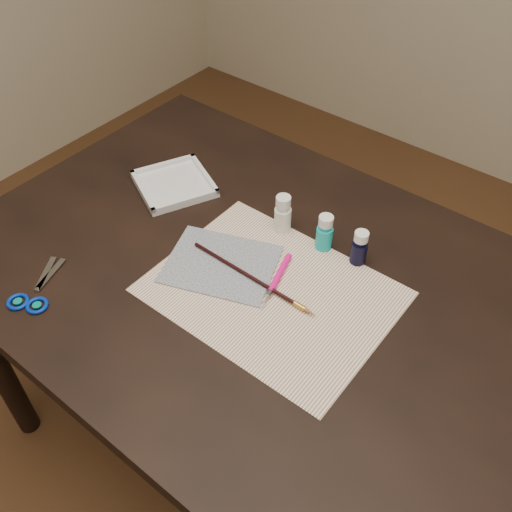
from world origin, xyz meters
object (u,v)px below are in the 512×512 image
Objects in this scene: paint_bottle_cyan at (325,233)px; paint_bottle_navy at (359,248)px; paper at (272,291)px; palette_tray at (174,184)px; scissors at (38,284)px; paint_bottle_white at (283,214)px; canvas at (221,264)px.

paint_bottle_navy is (0.08, 0.01, -0.00)m from paint_bottle_cyan.
paper is at bearing -92.96° from paint_bottle_cyan.
paint_bottle_cyan is 0.41m from palette_tray.
paint_bottle_navy is 0.48× the size of scissors.
scissors is (-0.39, -0.29, 0.00)m from paper.
palette_tray is at bearing -172.61° from paint_bottle_white.
paper is 0.42m from palette_tray.
palette_tray is (-0.49, -0.06, -0.03)m from paint_bottle_navy.
canvas is 0.30m from paint_bottle_navy.
paint_bottle_white is 0.54m from scissors.
paint_bottle_cyan is 1.06× the size of paint_bottle_navy.
paper is 0.13m from canvas.
paint_bottle_white is at bearing 7.39° from palette_tray.
paint_bottle_white is 0.54× the size of palette_tray.
palette_tray is (-0.30, -0.04, -0.04)m from paint_bottle_white.
palette_tray is (-0.27, 0.13, 0.01)m from canvas.
scissors is (-0.29, -0.45, -0.04)m from paint_bottle_white.
paint_bottle_cyan is 0.08m from paint_bottle_navy.
paper is at bearing -116.49° from paint_bottle_navy.
paper is 0.49m from scissors.
canvas is 2.73× the size of paint_bottle_navy.
paper is 0.20m from paint_bottle_white.
paper is 2.75× the size of scissors.
canvas is at bearing -127.74° from paint_bottle_cyan.
paper is at bearing 2.94° from canvas.
palette_tray is at bearing 153.38° from canvas.
scissors is at bearing -88.78° from palette_tray.
scissors reaches higher than paper.
paint_bottle_navy reaches higher than canvas.
canvas is 2.59× the size of paint_bottle_cyan.
paint_bottle_white is (-0.10, 0.17, 0.05)m from paper.
scissors is at bearing -131.00° from paint_bottle_cyan.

